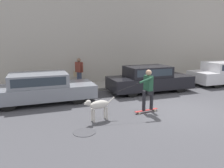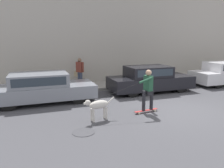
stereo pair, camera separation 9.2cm
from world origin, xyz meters
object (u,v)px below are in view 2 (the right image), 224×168
object	(u,v)px
parked_car_0	(42,88)
pedestrian_with_bag	(80,71)
skateboarder	(148,88)
dog	(98,105)
parked_car_1	(150,80)

from	to	relation	value
parked_car_0	pedestrian_with_bag	world-z (taller)	pedestrian_with_bag
pedestrian_with_bag	skateboarder	bearing A→B (deg)	-104.71
parked_car_0	dog	world-z (taller)	parked_car_0
pedestrian_with_bag	dog	bearing A→B (deg)	-126.52
parked_car_0	dog	bearing A→B (deg)	-60.71
skateboarder	pedestrian_with_bag	size ratio (longest dim) A/B	1.83
parked_car_0	parked_car_1	distance (m)	5.37
parked_car_1	dog	world-z (taller)	parked_car_1
skateboarder	parked_car_0	bearing A→B (deg)	-43.91
parked_car_0	skateboarder	size ratio (longest dim) A/B	1.57
parked_car_0	pedestrian_with_bag	size ratio (longest dim) A/B	2.88
parked_car_1	pedestrian_with_bag	xyz separation A→B (m)	(-3.21, 2.22, 0.34)
parked_car_1	dog	distance (m)	4.82
dog	parked_car_1	bearing A→B (deg)	-152.02
parked_car_0	pedestrian_with_bag	bearing A→B (deg)	47.26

